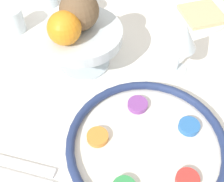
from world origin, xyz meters
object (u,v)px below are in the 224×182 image
(wine_glass, at_px, (183,37))
(orange_fruit, at_px, (64,28))
(coconut, at_px, (79,11))
(cup_far, at_px, (13,20))
(fruit_stand, at_px, (82,38))
(bread_plate, at_px, (202,16))
(cup_near, at_px, (78,7))
(seder_plate, at_px, (147,145))

(wine_glass, relative_size, orange_fruit, 1.97)
(coconut, distance_m, cup_far, 0.28)
(wine_glass, height_order, fruit_stand, wine_glass)
(cup_far, bearing_deg, coconut, -128.54)
(wine_glass, height_order, orange_fruit, orange_fruit)
(wine_glass, distance_m, fruit_stand, 0.25)
(fruit_stand, xyz_separation_m, orange_fruit, (-0.04, 0.04, 0.07))
(fruit_stand, relative_size, cup_far, 2.81)
(bread_plate, height_order, cup_near, cup_near)
(coconut, distance_m, bread_plate, 0.44)
(orange_fruit, xyz_separation_m, bread_plate, (0.19, -0.42, -0.15))
(fruit_stand, distance_m, orange_fruit, 0.09)
(wine_glass, bearing_deg, cup_near, 42.13)
(seder_plate, xyz_separation_m, wine_glass, (0.23, -0.13, 0.10))
(seder_plate, relative_size, coconut, 3.69)
(fruit_stand, xyz_separation_m, cup_far, (0.17, 0.20, -0.05))
(seder_plate, bearing_deg, cup_near, 13.19)
(fruit_stand, bearing_deg, bread_plate, -68.57)
(coconut, bearing_deg, wine_glass, -106.61)
(orange_fruit, bearing_deg, fruit_stand, -46.17)
(seder_plate, distance_m, wine_glass, 0.28)
(fruit_stand, height_order, orange_fruit, orange_fruit)
(bread_plate, bearing_deg, orange_fruit, 113.96)
(seder_plate, xyz_separation_m, cup_near, (0.49, 0.12, 0.02))
(seder_plate, distance_m, fruit_stand, 0.32)
(cup_near, xyz_separation_m, cup_far, (-0.04, 0.20, 0.00))
(seder_plate, bearing_deg, bread_plate, -31.56)
(bread_plate, bearing_deg, wine_glass, 146.39)
(bread_plate, bearing_deg, seder_plate, 148.44)
(wine_glass, xyz_separation_m, fruit_stand, (0.06, 0.24, -0.03))
(orange_fruit, distance_m, cup_near, 0.28)
(wine_glass, xyz_separation_m, cup_far, (0.23, 0.44, -0.08))
(orange_fruit, height_order, cup_far, orange_fruit)
(fruit_stand, relative_size, cup_near, 2.81)
(orange_fruit, relative_size, bread_plate, 0.49)
(bread_plate, bearing_deg, cup_near, 81.33)
(cup_far, bearing_deg, fruit_stand, -130.77)
(cup_near, distance_m, cup_far, 0.20)
(coconut, xyz_separation_m, cup_far, (0.16, 0.20, -0.13))
(coconut, xyz_separation_m, cup_near, (0.20, -0.00, -0.13))
(fruit_stand, height_order, cup_near, fruit_stand)
(seder_plate, relative_size, wine_glass, 2.25)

